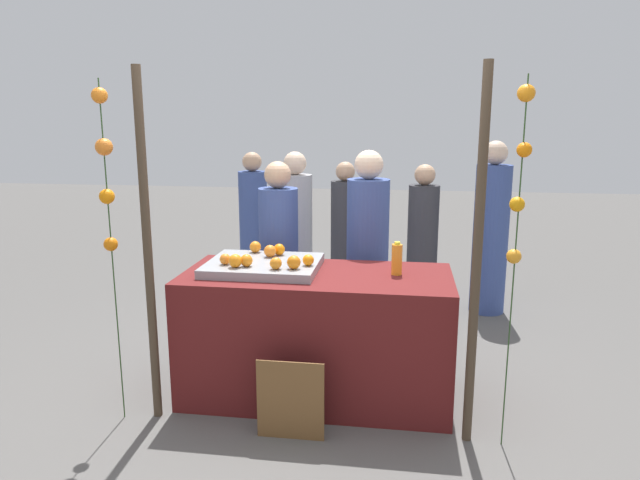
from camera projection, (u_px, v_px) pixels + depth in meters
The scene contains 25 objects.
ground_plane at pixel (317, 393), 4.06m from camera, with size 24.00×24.00×0.00m, color #565451.
stall_counter at pixel (317, 335), 3.97m from camera, with size 1.83×0.82×0.89m, color #5B1919.
orange_tray at pixel (264, 265), 3.96m from camera, with size 0.77×0.63×0.06m, color gray.
orange_0 at pixel (276, 263), 3.74m from camera, with size 0.08×0.08×0.08m, color orange.
orange_1 at pixel (225, 259), 3.86m from camera, with size 0.08×0.08×0.08m, color orange.
orange_2 at pixel (255, 247), 4.21m from camera, with size 0.08×0.08×0.08m, color orange.
orange_3 at pixel (279, 249), 4.13m from camera, with size 0.08×0.08×0.08m, color orange.
orange_4 at pixel (235, 261), 3.78m from camera, with size 0.09×0.09×0.09m, color orange.
orange_5 at pixel (270, 251), 4.07m from camera, with size 0.09×0.09×0.09m, color orange.
orange_6 at pixel (246, 260), 3.81m from camera, with size 0.08×0.08×0.08m, color orange.
orange_7 at pixel (308, 260), 3.83m from camera, with size 0.08×0.08×0.08m, color orange.
orange_8 at pixel (294, 262), 3.74m from camera, with size 0.09×0.09×0.09m, color orange.
juice_bottle at pixel (397, 259), 3.82m from camera, with size 0.07×0.07×0.23m.
chalkboard_sign at pixel (291, 401), 3.44m from camera, with size 0.41×0.03×0.51m.
vendor_left at pixel (279, 265), 4.67m from camera, with size 0.32×0.32×1.59m.
vendor_right at pixel (367, 262), 4.59m from camera, with size 0.34×0.34×1.68m.
crowd_person_0 at pixel (254, 227), 6.35m from camera, with size 0.31×0.31×1.56m.
crowd_person_1 at pixel (422, 245), 5.61m from camera, with size 0.30×0.30×1.49m.
crowd_person_2 at pixel (345, 237), 6.02m from camera, with size 0.30×0.30×1.48m.
crowd_person_3 at pixel (491, 234), 5.63m from camera, with size 0.34×0.34×1.71m.
crowd_person_4 at pixel (296, 241), 5.52m from camera, with size 0.32×0.32×1.62m.
canopy_post_left at pixel (148, 251), 3.53m from camera, with size 0.06×0.06×2.23m, color #473828.
canopy_post_right at pixel (477, 262), 3.25m from camera, with size 0.06×0.06×2.23m, color #473828.
garland_strand_left at pixel (105, 169), 3.39m from camera, with size 0.11×0.10×2.15m.
garland_strand_right at pixel (520, 175), 3.08m from camera, with size 0.10×0.10×2.15m.
Camera 1 is at (0.57, -3.70, 1.92)m, focal length 31.98 mm.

